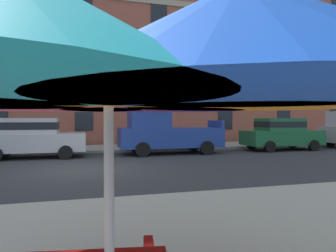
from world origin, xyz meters
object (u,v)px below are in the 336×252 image
pickup_blue (166,133)px  sedan_green (281,133)px  patio_umbrella (108,67)px  sedan_silver (33,137)px

pickup_blue → sedan_green: size_ratio=1.16×
pickup_blue → sedan_green: bearing=-0.0°
sedan_green → patio_umbrella: bearing=-129.4°
sedan_green → sedan_silver: bearing=180.0°
sedan_silver → patio_umbrella: (2.37, -12.70, 1.09)m
sedan_silver → pickup_blue: bearing=0.0°
sedan_silver → patio_umbrella: patio_umbrella is taller
sedan_silver → sedan_green: 12.80m
pickup_blue → patio_umbrella: patio_umbrella is taller
sedan_green → pickup_blue: bearing=180.0°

